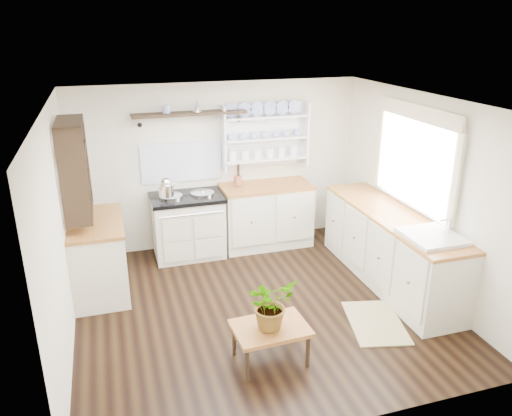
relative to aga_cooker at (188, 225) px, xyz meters
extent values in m
cube|color=black|center=(0.53, -1.57, -0.44)|extent=(4.00, 3.80, 0.01)
cube|color=beige|center=(0.53, 0.33, 0.71)|extent=(4.00, 0.02, 2.30)
cube|color=beige|center=(2.53, -1.57, 0.71)|extent=(0.02, 3.80, 2.30)
cube|color=beige|center=(-1.47, -1.57, 0.71)|extent=(0.02, 3.80, 2.30)
cube|color=white|center=(0.53, -1.57, 1.86)|extent=(4.00, 3.80, 0.01)
cube|color=white|center=(2.49, -1.42, 1.06)|extent=(0.04, 1.40, 1.00)
cube|color=white|center=(2.47, -1.42, 1.06)|extent=(0.02, 1.50, 1.10)
cube|color=#FEFFCB|center=(2.45, -1.42, 1.64)|extent=(0.04, 1.55, 0.18)
cube|color=beige|center=(0.00, 0.00, -0.03)|extent=(0.93, 0.60, 0.81)
cube|color=black|center=(0.00, 0.00, 0.40)|extent=(0.97, 0.64, 0.05)
cylinder|color=silver|center=(-0.21, 0.00, 0.44)|extent=(0.31, 0.31, 0.03)
cylinder|color=silver|center=(0.21, 0.00, 0.44)|extent=(0.31, 0.31, 0.03)
cylinder|color=silver|center=(0.00, -0.34, 0.28)|extent=(0.83, 0.02, 0.02)
cube|color=beige|center=(1.13, 0.03, 0.00)|extent=(1.25, 0.60, 0.88)
cube|color=brown|center=(1.13, 0.03, 0.44)|extent=(1.27, 0.63, 0.04)
cube|color=beige|center=(2.23, -1.47, 0.00)|extent=(0.60, 2.40, 0.88)
cube|color=brown|center=(2.23, -1.47, 0.44)|extent=(0.62, 2.43, 0.04)
cube|color=white|center=(2.23, -2.22, 0.36)|extent=(0.55, 0.60, 0.28)
cylinder|color=silver|center=(2.43, -2.22, 0.56)|extent=(0.02, 0.02, 0.22)
cube|color=beige|center=(-1.17, -0.67, 0.00)|extent=(0.60, 1.10, 0.88)
cube|color=brown|center=(-1.17, -0.67, 0.44)|extent=(0.62, 1.13, 0.04)
cube|color=white|center=(1.18, 0.31, 1.11)|extent=(1.20, 0.03, 0.90)
cube|color=white|center=(1.18, 0.22, 1.11)|extent=(1.20, 0.22, 0.02)
cylinder|color=navy|center=(1.18, 0.23, 1.38)|extent=(0.20, 0.02, 0.20)
cube|color=black|center=(0.13, 0.20, 1.48)|extent=(1.50, 0.24, 0.04)
cone|color=black|center=(-0.52, 0.27, 1.37)|extent=(0.06, 0.20, 0.06)
cone|color=black|center=(0.78, 0.27, 1.37)|extent=(0.06, 0.20, 0.06)
cube|color=black|center=(-1.31, -0.67, 1.11)|extent=(0.28, 0.80, 1.05)
cylinder|color=#964937|center=(0.74, 0.11, 0.53)|extent=(0.11, 0.11, 0.13)
cube|color=brown|center=(0.33, -2.53, -0.08)|extent=(0.72, 0.53, 0.04)
cylinder|color=black|center=(0.04, -2.74, -0.27)|extent=(0.04, 0.04, 0.34)
cylinder|color=black|center=(0.03, -2.34, -0.27)|extent=(0.04, 0.04, 0.34)
cylinder|color=black|center=(0.64, -2.71, -0.27)|extent=(0.04, 0.04, 0.34)
cylinder|color=black|center=(0.62, -2.31, -0.27)|extent=(0.04, 0.04, 0.34)
imported|color=#3F7233|center=(0.33, -2.53, 0.18)|extent=(0.55, 0.51, 0.49)
cube|color=#8B7B51|center=(1.61, -2.26, -0.43)|extent=(0.73, 0.95, 0.02)
camera|label=1|loc=(-0.96, -6.27, 2.60)|focal=35.00mm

